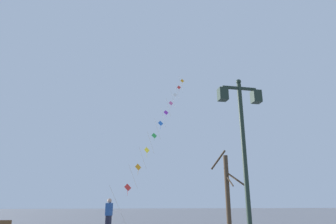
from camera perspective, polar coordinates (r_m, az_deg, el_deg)
name	(u,v)px	position (r m, az deg, el deg)	size (l,w,h in m)	color
twin_lantern_lamp_post	(242,129)	(9.23, 14.30, -3.19)	(1.41, 0.28, 5.28)	#1E2D23
kite_train	(161,123)	(26.21, -1.42, -2.15)	(8.24, 14.37, 15.92)	brown
kite_flyer	(109,215)	(15.84, -11.49, -19.12)	(0.41, 0.62, 1.71)	#1E1E2D
bare_tree	(227,188)	(18.90, 11.53, -14.43)	(2.05, 1.85, 4.74)	#423323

